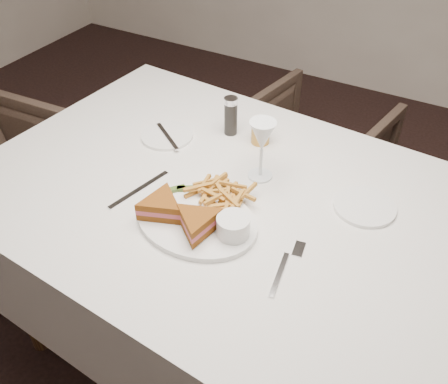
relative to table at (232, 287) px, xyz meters
name	(u,v)px	position (x,y,z in m)	size (l,w,h in m)	color
table	(232,287)	(0.00, 0.00, 0.00)	(1.43, 0.95, 0.75)	silver
chair_far	(312,152)	(-0.09, 0.93, -0.08)	(0.57, 0.54, 0.59)	#433329
table_setting	(219,190)	(-0.02, -0.04, 0.41)	(0.79, 0.65, 0.18)	white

